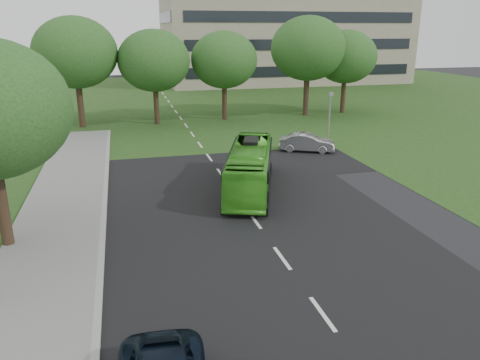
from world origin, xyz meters
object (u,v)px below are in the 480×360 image
(tree_park_b, at_px, (154,61))
(tree_park_e, at_px, (346,57))
(camera_pole, at_px, (330,111))
(tree_park_c, at_px, (224,60))
(tree_park_a, at_px, (75,53))
(office_building, at_px, (283,6))
(bus, at_px, (250,168))
(tree_park_d, at_px, (308,49))
(sedan, at_px, (307,142))

(tree_park_b, distance_m, tree_park_e, 20.43)
(tree_park_b, distance_m, camera_pole, 17.60)
(tree_park_c, bearing_deg, tree_park_a, -177.77)
(tree_park_b, relative_size, tree_park_c, 1.02)
(tree_park_a, distance_m, tree_park_e, 27.38)
(office_building, distance_m, tree_park_b, 42.70)
(bus, bearing_deg, tree_park_a, 135.64)
(tree_park_e, distance_m, camera_pole, 15.65)
(office_building, xyz_separation_m, tree_park_e, (-4.16, -32.85, -6.53))
(tree_park_a, bearing_deg, tree_park_d, 1.99)
(camera_pole, bearing_deg, tree_park_c, 119.27)
(tree_park_c, height_order, bus, tree_park_c)
(office_building, height_order, tree_park_c, office_building)
(tree_park_d, xyz_separation_m, tree_park_e, (4.58, 0.56, -0.92))
(sedan, bearing_deg, camera_pole, -29.34)
(bus, distance_m, sedan, 9.90)
(tree_park_a, distance_m, sedan, 22.74)
(office_building, distance_m, tree_park_e, 33.75)
(tree_park_b, height_order, tree_park_d, tree_park_d)
(tree_park_b, relative_size, sedan, 2.15)
(tree_park_e, bearing_deg, bus, -126.71)
(office_building, xyz_separation_m, tree_park_c, (-17.66, -33.66, -6.60))
(tree_park_c, xyz_separation_m, tree_park_d, (8.92, 0.25, 0.99))
(tree_park_d, distance_m, camera_pole, 13.71)
(tree_park_e, bearing_deg, tree_park_d, -173.06)
(office_building, bearing_deg, tree_park_d, -104.67)
(tree_park_a, xyz_separation_m, tree_park_c, (13.83, 0.54, -0.88))
(office_building, relative_size, tree_park_e, 4.57)
(tree_park_a, distance_m, tree_park_c, 13.87)
(tree_park_b, height_order, sedan, tree_park_b)
(office_building, bearing_deg, bus, -110.73)
(tree_park_c, bearing_deg, sedan, -77.31)
(tree_park_b, xyz_separation_m, camera_pole, (12.69, -11.74, -3.33))
(tree_park_a, xyz_separation_m, bus, (10.54, -21.18, -5.49))
(tree_park_a, relative_size, tree_park_c, 1.15)
(tree_park_b, bearing_deg, tree_park_d, 3.35)
(bus, height_order, sedan, bus)
(tree_park_c, height_order, sedan, tree_park_c)
(tree_park_d, height_order, bus, tree_park_d)
(tree_park_a, xyz_separation_m, sedan, (17.05, -13.75, -6.10))
(tree_park_c, xyz_separation_m, sedan, (3.22, -14.29, -5.22))
(camera_pole, bearing_deg, tree_park_d, 80.40)
(sedan, bearing_deg, tree_park_b, 61.28)
(tree_park_c, bearing_deg, office_building, 62.32)
(office_building, height_order, tree_park_a, office_building)
(bus, bearing_deg, tree_park_e, 72.48)
(bus, bearing_deg, sedan, 67.91)
(office_building, relative_size, camera_pole, 9.76)
(office_building, relative_size, tree_park_d, 3.94)
(tree_park_d, relative_size, camera_pole, 2.48)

